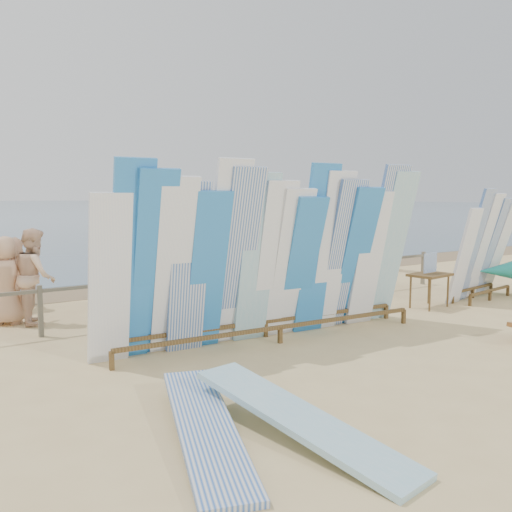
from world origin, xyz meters
TOP-DOWN VIEW (x-y plane):
  - ground at (0.00, 0.00)m, footprint 160.00×160.00m
  - wet_sand_strip at (0.00, 7.20)m, footprint 40.00×2.60m
  - fence at (0.00, 3.00)m, footprint 12.08×0.08m
  - main_surfboard_rack at (-0.78, 0.60)m, footprint 6.00×1.20m
  - side_surfboard_rack at (5.37, 0.79)m, footprint 2.30×0.96m
  - vendor_table at (3.60, 0.88)m, footprint 0.98×0.75m
  - flat_board_e at (-3.53, -2.07)m, footprint 1.40×2.74m
  - flat_board_a at (-2.76, -2.62)m, footprint 0.97×2.74m
  - beach_chair_left at (0.76, 3.48)m, footprint 0.60×0.61m
  - beach_chair_right at (1.09, 4.28)m, footprint 0.66×0.68m
  - stroller at (3.08, 3.66)m, footprint 0.78×0.90m
  - beachgoer_extra_0 at (7.16, 5.52)m, footprint 1.23×0.90m
  - beachgoer_11 at (-3.94, 5.72)m, footprint 1.07×1.50m
  - beachgoer_8 at (2.63, 5.02)m, footprint 0.94×0.57m
  - beachgoer_7 at (1.35, 5.09)m, footprint 0.64×0.44m
  - beachgoer_4 at (0.05, 4.71)m, footprint 1.20×0.84m
  - beachgoer_2 at (-3.83, 4.13)m, footprint 0.54×0.93m
  - beachgoer_0 at (-4.32, 4.32)m, footprint 0.91×0.72m
  - beachgoer_5 at (2.09, 7.01)m, footprint 1.74×1.45m
  - beachgoer_9 at (5.35, 6.05)m, footprint 0.69×1.28m

SIDE VIEW (x-z plane):
  - ground at x=0.00m, z-range 0.00..0.00m
  - wet_sand_strip at x=0.00m, z-range -0.01..0.01m
  - flat_board_e at x=-3.53m, z-range -0.13..0.13m
  - flat_board_a at x=-2.76m, z-range -0.22..0.22m
  - beach_chair_left at x=0.76m, z-range -0.17..0.64m
  - beach_chair_right at x=1.09m, z-range -0.19..0.72m
  - vendor_table at x=3.60m, z-range -0.20..0.99m
  - stroller at x=3.08m, z-range -0.10..0.94m
  - fence at x=0.00m, z-range 0.18..1.08m
  - beachgoer_11 at x=-3.94m, z-range 0.00..1.56m
  - beachgoer_7 at x=1.35m, z-range 0.00..1.60m
  - beachgoer_0 at x=-4.32m, z-range 0.00..1.68m
  - beachgoer_extra_0 at x=7.16m, z-range 0.00..1.76m
  - beachgoer_2 at x=-3.83m, z-range 0.00..1.82m
  - beachgoer_8 at x=2.63m, z-range 0.00..1.82m
  - beachgoer_5 at x=2.09m, z-range 0.00..1.86m
  - beachgoer_4 at x=0.05m, z-range 0.00..1.87m
  - beachgoer_9 at x=5.35m, z-range 0.00..1.88m
  - side_surfboard_rack at x=5.37m, z-range -0.13..2.46m
  - main_surfboard_rack at x=-0.78m, z-range -0.15..2.85m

